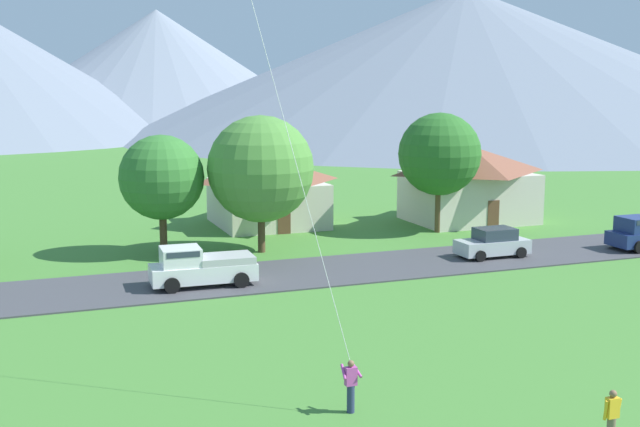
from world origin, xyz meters
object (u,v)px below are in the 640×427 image
object	(u,v)px
parked_car_silver_west_end	(493,243)
pickup_truck_white_west_side	(200,266)
tree_left_of_center	(261,169)
watcher_person	(612,418)
house_leftmost	(469,182)
tree_near_left	(162,177)
tree_near_right	(440,154)
house_left_center	(267,190)

from	to	relation	value
parked_car_silver_west_end	pickup_truck_white_west_side	xyz separation A→B (m)	(-17.35, -0.67, 0.19)
tree_left_of_center	watcher_person	bearing A→B (deg)	-86.53
house_leftmost	pickup_truck_white_west_side	bearing A→B (deg)	-151.88
tree_near_left	tree_near_right	distance (m)	18.76
tree_near_right	watcher_person	xyz separation A→B (m)	(-11.39, -30.41, -4.45)
watcher_person	pickup_truck_white_west_side	bearing A→B (deg)	107.92
tree_near_right	parked_car_silver_west_end	size ratio (longest dim) A/B	1.93
tree_left_of_center	tree_near_right	size ratio (longest dim) A/B	1.01
parked_car_silver_west_end	pickup_truck_white_west_side	world-z (taller)	pickup_truck_white_west_side
parked_car_silver_west_end	pickup_truck_white_west_side	bearing A→B (deg)	-177.78
tree_left_of_center	parked_car_silver_west_end	size ratio (longest dim) A/B	1.95
house_leftmost	parked_car_silver_west_end	size ratio (longest dim) A/B	2.16
tree_near_left	watcher_person	size ratio (longest dim) A/B	4.24
tree_near_left	parked_car_silver_west_end	xyz separation A→B (m)	(17.76, -7.68, -3.73)
pickup_truck_white_west_side	watcher_person	xyz separation A→B (m)	(6.94, -21.45, -0.18)
tree_near_right	house_leftmost	bearing A→B (deg)	36.15
tree_near_left	parked_car_silver_west_end	distance (m)	19.71
tree_left_of_center	parked_car_silver_west_end	xyz separation A→B (m)	(12.14, -6.27, -4.16)
tree_near_right	watcher_person	distance (m)	32.77
house_left_center	tree_left_of_center	xyz separation A→B (m)	(-3.08, -8.90, 2.50)
house_leftmost	watcher_person	xyz separation A→B (m)	(-15.63, -33.51, -2.00)
house_leftmost	parked_car_silver_west_end	xyz separation A→B (m)	(-5.22, -11.39, -2.01)
house_left_center	parked_car_silver_west_end	bearing A→B (deg)	-59.16
house_left_center	watcher_person	size ratio (longest dim) A/B	4.93
tree_near_right	pickup_truck_white_west_side	size ratio (longest dim) A/B	1.54
watcher_person	house_left_center	bearing A→B (deg)	87.92
house_left_center	tree_near_left	size ratio (longest dim) A/B	1.16
house_left_center	tree_left_of_center	world-z (taller)	tree_left_of_center
tree_near_left	parked_car_silver_west_end	bearing A→B (deg)	-23.38
tree_near_right	watcher_person	size ratio (longest dim) A/B	4.85
house_leftmost	parked_car_silver_west_end	world-z (taller)	house_leftmost
tree_near_left	watcher_person	distance (m)	30.91
parked_car_silver_west_end	pickup_truck_white_west_side	distance (m)	17.36
house_left_center	tree_near_right	bearing A→B (deg)	-34.44
house_left_center	parked_car_silver_west_end	world-z (taller)	house_left_center
tree_near_left	tree_left_of_center	bearing A→B (deg)	-14.01
tree_near_right	parked_car_silver_west_end	world-z (taller)	tree_near_right
tree_near_left	tree_near_right	world-z (taller)	tree_near_right
tree_near_right	pickup_truck_white_west_side	world-z (taller)	tree_near_right
house_leftmost	tree_near_left	xyz separation A→B (m)	(-22.98, -3.71, 1.72)
tree_left_of_center	watcher_person	size ratio (longest dim) A/B	4.90
house_leftmost	house_left_center	xyz separation A→B (m)	(-14.27, 3.78, -0.35)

